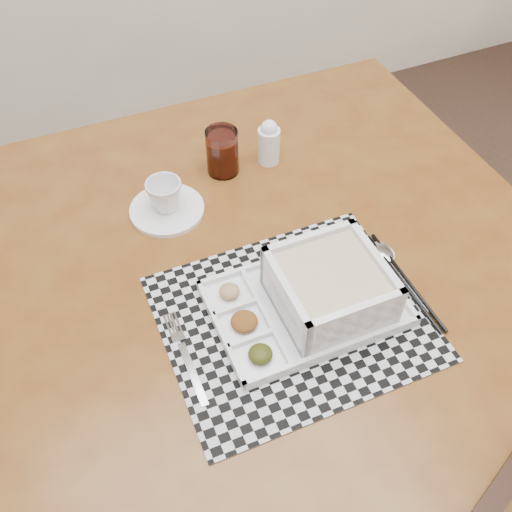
{
  "coord_description": "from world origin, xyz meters",
  "views": [
    {
      "loc": [
        -0.1,
        0.29,
        1.64
      ],
      "look_at": [
        0.15,
        0.86,
        0.92
      ],
      "focal_mm": 40.0,
      "sensor_mm": 36.0,
      "label": 1
    }
  ],
  "objects_px": {
    "dining_table": "(267,294)",
    "cup": "(165,196)",
    "creamer_bottle": "(269,142)",
    "serving_tray": "(321,294)",
    "juice_glass": "(222,153)"
  },
  "relations": [
    {
      "from": "juice_glass",
      "to": "dining_table",
      "type": "bearing_deg",
      "value": -94.99
    },
    {
      "from": "serving_tray",
      "to": "cup",
      "type": "xyz_separation_m",
      "value": [
        -0.17,
        0.34,
        0.0
      ]
    },
    {
      "from": "dining_table",
      "to": "cup",
      "type": "xyz_separation_m",
      "value": [
        -0.13,
        0.21,
        0.13
      ]
    },
    {
      "from": "dining_table",
      "to": "creamer_bottle",
      "type": "distance_m",
      "value": 0.33
    },
    {
      "from": "cup",
      "to": "creamer_bottle",
      "type": "xyz_separation_m",
      "value": [
        0.25,
        0.06,
        0.01
      ]
    },
    {
      "from": "serving_tray",
      "to": "creamer_bottle",
      "type": "distance_m",
      "value": 0.41
    },
    {
      "from": "cup",
      "to": "creamer_bottle",
      "type": "height_order",
      "value": "creamer_bottle"
    },
    {
      "from": "creamer_bottle",
      "to": "serving_tray",
      "type": "bearing_deg",
      "value": -102.26
    },
    {
      "from": "dining_table",
      "to": "juice_glass",
      "type": "relative_size",
      "value": 11.2
    },
    {
      "from": "dining_table",
      "to": "cup",
      "type": "bearing_deg",
      "value": 120.68
    },
    {
      "from": "dining_table",
      "to": "serving_tray",
      "type": "height_order",
      "value": "serving_tray"
    },
    {
      "from": "serving_tray",
      "to": "dining_table",
      "type": "bearing_deg",
      "value": 108.0
    },
    {
      "from": "juice_glass",
      "to": "cup",
      "type": "bearing_deg",
      "value": -154.45
    },
    {
      "from": "serving_tray",
      "to": "juice_glass",
      "type": "height_order",
      "value": "serving_tray"
    },
    {
      "from": "creamer_bottle",
      "to": "cup",
      "type": "bearing_deg",
      "value": -166.11
    }
  ]
}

